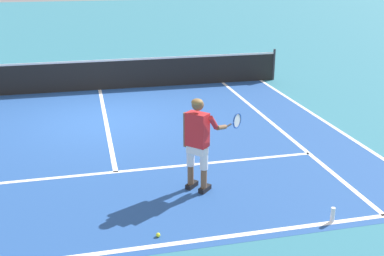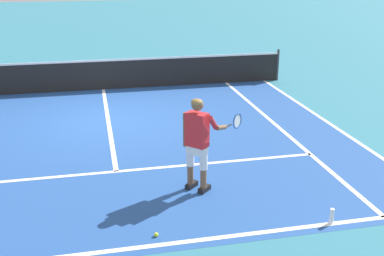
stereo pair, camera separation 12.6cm
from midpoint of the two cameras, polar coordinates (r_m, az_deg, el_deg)
The scene contains 11 objects.
ground_plane at distance 12.38m, azimuth -10.73°, elevation 0.92°, with size 80.00×80.00×0.00m, color teal.
court_inner_surface at distance 11.05m, azimuth -10.34°, elevation -1.33°, with size 10.98×9.49×0.00m, color #234C93.
line_baseline at distance 6.99m, azimuth -7.98°, elevation -14.40°, with size 10.98×0.10×0.01m, color white.
line_service at distance 9.34m, azimuth -9.64°, elevation -5.29°, with size 8.23×0.10×0.01m, color white.
line_centre_service at distance 12.32m, azimuth -10.72°, elevation 0.86°, with size 0.10×6.40×0.01m, color white.
line_singles_right at distance 11.93m, azimuth 9.76°, elevation 0.30°, with size 0.10×9.09×0.01m, color white.
line_doubles_right at distance 12.52m, azimuth 15.57°, elevation 0.77°, with size 0.10×9.09×0.01m, color white.
tennis_net at distance 15.27m, azimuth -11.50°, elevation 6.37°, with size 11.96×0.08×1.07m.
tennis_player at distance 8.14m, azimuth 0.36°, elevation -1.28°, with size 1.17×0.72×1.71m.
tennis_ball_near_feet at distance 7.21m, azimuth -4.65°, elevation -12.83°, with size 0.07×0.07×0.07m, color #CCE02D.
water_bottle at distance 7.80m, azimuth 16.27°, elevation -10.12°, with size 0.07×0.07×0.26m, color white.
Camera 1 is at (-0.46, -11.73, 3.89)m, focal length 43.88 mm.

